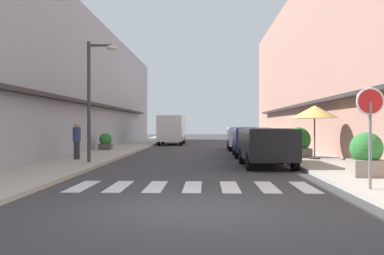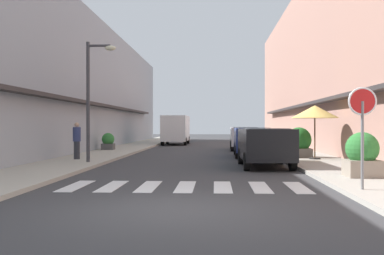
{
  "view_description": "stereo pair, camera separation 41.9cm",
  "coord_description": "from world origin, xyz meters",
  "px_view_note": "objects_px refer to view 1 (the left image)",
  "views": [
    {
      "loc": [
        0.34,
        -8.54,
        1.58
      ],
      "look_at": [
        -0.29,
        12.17,
        1.48
      ],
      "focal_mm": 42.69,
      "sensor_mm": 36.0,
      "label": 1
    },
    {
      "loc": [
        0.76,
        -8.52,
        1.58
      ],
      "look_at": [
        -0.29,
        12.17,
        1.48
      ],
      "focal_mm": 42.69,
      "sensor_mm": 36.0,
      "label": 2
    }
  ],
  "objects_px": {
    "street_lamp": "(94,87)",
    "planter_corner": "(366,155)",
    "cafe_umbrella": "(315,112)",
    "parked_car_far": "(242,136)",
    "pedestrian_walking_near": "(77,140)",
    "round_street_sign": "(370,111)",
    "planter_far": "(106,142)",
    "parked_car_mid": "(252,139)",
    "planter_midblock": "(298,143)",
    "parked_car_near": "(266,143)",
    "delivery_van": "(172,127)"
  },
  "relations": [
    {
      "from": "cafe_umbrella",
      "to": "planter_corner",
      "type": "distance_m",
      "value": 6.97
    },
    {
      "from": "parked_car_far",
      "to": "planter_corner",
      "type": "bearing_deg",
      "value": -81.76
    },
    {
      "from": "parked_car_near",
      "to": "cafe_umbrella",
      "type": "height_order",
      "value": "cafe_umbrella"
    },
    {
      "from": "parked_car_mid",
      "to": "planter_far",
      "type": "height_order",
      "value": "parked_car_mid"
    },
    {
      "from": "parked_car_near",
      "to": "pedestrian_walking_near",
      "type": "relative_size",
      "value": 2.61
    },
    {
      "from": "cafe_umbrella",
      "to": "pedestrian_walking_near",
      "type": "xyz_separation_m",
      "value": [
        -10.27,
        -0.62,
        -1.21
      ]
    },
    {
      "from": "cafe_umbrella",
      "to": "planter_far",
      "type": "bearing_deg",
      "value": 146.61
    },
    {
      "from": "street_lamp",
      "to": "planter_corner",
      "type": "height_order",
      "value": "street_lamp"
    },
    {
      "from": "planter_corner",
      "to": "pedestrian_walking_near",
      "type": "bearing_deg",
      "value": 148.51
    },
    {
      "from": "parked_car_far",
      "to": "planter_corner",
      "type": "distance_m",
      "value": 16.04
    },
    {
      "from": "round_street_sign",
      "to": "planter_far",
      "type": "distance_m",
      "value": 19.22
    },
    {
      "from": "street_lamp",
      "to": "pedestrian_walking_near",
      "type": "distance_m",
      "value": 2.81
    },
    {
      "from": "planter_corner",
      "to": "pedestrian_walking_near",
      "type": "distance_m",
      "value": 11.88
    },
    {
      "from": "pedestrian_walking_near",
      "to": "round_street_sign",
      "type": "bearing_deg",
      "value": -117.06
    },
    {
      "from": "parked_car_mid",
      "to": "round_street_sign",
      "type": "bearing_deg",
      "value": -83.12
    },
    {
      "from": "round_street_sign",
      "to": "planter_corner",
      "type": "height_order",
      "value": "round_street_sign"
    },
    {
      "from": "parked_car_far",
      "to": "pedestrian_walking_near",
      "type": "bearing_deg",
      "value": -129.0
    },
    {
      "from": "parked_car_near",
      "to": "parked_car_mid",
      "type": "relative_size",
      "value": 0.94
    },
    {
      "from": "parked_car_far",
      "to": "cafe_umbrella",
      "type": "relative_size",
      "value": 1.9
    },
    {
      "from": "cafe_umbrella",
      "to": "planter_midblock",
      "type": "xyz_separation_m",
      "value": [
        -0.47,
        1.17,
        -1.38
      ]
    },
    {
      "from": "planter_corner",
      "to": "planter_far",
      "type": "bearing_deg",
      "value": 127.31
    },
    {
      "from": "planter_corner",
      "to": "planter_midblock",
      "type": "bearing_deg",
      "value": 92.33
    },
    {
      "from": "parked_car_near",
      "to": "pedestrian_walking_near",
      "type": "bearing_deg",
      "value": 165.14
    },
    {
      "from": "delivery_van",
      "to": "street_lamp",
      "type": "distance_m",
      "value": 19.64
    },
    {
      "from": "cafe_umbrella",
      "to": "delivery_van",
      "type": "bearing_deg",
      "value": 113.43
    },
    {
      "from": "parked_car_far",
      "to": "street_lamp",
      "type": "relative_size",
      "value": 0.93
    },
    {
      "from": "planter_far",
      "to": "parked_car_far",
      "type": "bearing_deg",
      "value": 13.39
    },
    {
      "from": "parked_car_near",
      "to": "cafe_umbrella",
      "type": "xyz_separation_m",
      "value": [
        2.44,
        2.7,
        1.24
      ]
    },
    {
      "from": "planter_midblock",
      "to": "planter_corner",
      "type": "bearing_deg",
      "value": -87.67
    },
    {
      "from": "delivery_van",
      "to": "parked_car_near",
      "type": "bearing_deg",
      "value": -75.76
    },
    {
      "from": "parked_car_mid",
      "to": "round_street_sign",
      "type": "height_order",
      "value": "round_street_sign"
    },
    {
      "from": "planter_corner",
      "to": "delivery_van",
      "type": "bearing_deg",
      "value": 106.99
    },
    {
      "from": "street_lamp",
      "to": "planter_far",
      "type": "xyz_separation_m",
      "value": [
        -1.58,
        9.16,
        -2.47
      ]
    },
    {
      "from": "round_street_sign",
      "to": "parked_car_near",
      "type": "bearing_deg",
      "value": 102.4
    },
    {
      "from": "cafe_umbrella",
      "to": "planter_far",
      "type": "height_order",
      "value": "cafe_umbrella"
    },
    {
      "from": "parked_car_near",
      "to": "planter_corner",
      "type": "bearing_deg",
      "value": -60.88
    },
    {
      "from": "delivery_van",
      "to": "planter_midblock",
      "type": "distance_m",
      "value": 17.73
    },
    {
      "from": "parked_car_far",
      "to": "planter_corner",
      "type": "height_order",
      "value": "parked_car_far"
    },
    {
      "from": "round_street_sign",
      "to": "planter_midblock",
      "type": "relative_size",
      "value": 1.7
    },
    {
      "from": "parked_car_near",
      "to": "street_lamp",
      "type": "distance_m",
      "value": 7.08
    },
    {
      "from": "street_lamp",
      "to": "pedestrian_walking_near",
      "type": "height_order",
      "value": "street_lamp"
    },
    {
      "from": "planter_corner",
      "to": "pedestrian_walking_near",
      "type": "relative_size",
      "value": 0.8
    },
    {
      "from": "street_lamp",
      "to": "round_street_sign",
      "type": "bearing_deg",
      "value": -41.85
    },
    {
      "from": "parked_car_near",
      "to": "delivery_van",
      "type": "xyz_separation_m",
      "value": [
        -5.11,
        20.12,
        0.48
      ]
    },
    {
      "from": "parked_car_far",
      "to": "planter_far",
      "type": "distance_m",
      "value": 8.53
    },
    {
      "from": "round_street_sign",
      "to": "pedestrian_walking_near",
      "type": "height_order",
      "value": "round_street_sign"
    },
    {
      "from": "round_street_sign",
      "to": "cafe_umbrella",
      "type": "distance_m",
      "value": 9.48
    },
    {
      "from": "round_street_sign",
      "to": "street_lamp",
      "type": "bearing_deg",
      "value": 138.15
    },
    {
      "from": "parked_car_mid",
      "to": "planter_midblock",
      "type": "relative_size",
      "value": 3.23
    },
    {
      "from": "planter_midblock",
      "to": "delivery_van",
      "type": "bearing_deg",
      "value": 113.55
    }
  ]
}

